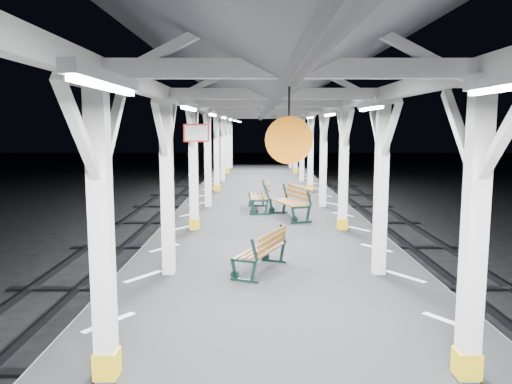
{
  "coord_description": "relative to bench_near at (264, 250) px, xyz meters",
  "views": [
    {
      "loc": [
        -0.35,
        -11.24,
        3.79
      ],
      "look_at": [
        -0.34,
        0.82,
        2.2
      ],
      "focal_mm": 35.0,
      "sensor_mm": 36.0,
      "label": 1
    }
  ],
  "objects": [
    {
      "name": "bench_mid",
      "position": [
        0.96,
        5.69,
        0.09
      ],
      "size": [
        1.24,
        1.93,
        0.98
      ],
      "rotation": [
        0.0,
        0.0,
        0.35
      ],
      "color": "#132E27",
      "rests_on": "platform"
    },
    {
      "name": "canopy",
      "position": [
        0.18,
        1.88,
        3.12
      ],
      "size": [
        5.4,
        49.0,
        4.65
      ],
      "color": "silver",
      "rests_on": "platform"
    },
    {
      "name": "hazard_stripes_left",
      "position": [
        -2.27,
        1.89,
        -0.43
      ],
      "size": [
        1.0,
        48.0,
        0.01
      ],
      "primitive_type": "cube",
      "color": "silver",
      "rests_on": "platform"
    },
    {
      "name": "ground",
      "position": [
        0.18,
        1.89,
        -1.44
      ],
      "size": [
        120.0,
        120.0,
        0.0
      ],
      "primitive_type": "plane",
      "color": "black",
      "rests_on": "ground"
    },
    {
      "name": "track_left",
      "position": [
        -4.82,
        1.89,
        -1.36
      ],
      "size": [
        2.2,
        60.0,
        0.16
      ],
      "color": "#2D2D33",
      "rests_on": "ground"
    },
    {
      "name": "bench_near",
      "position": [
        0.0,
        0.0,
        0.0
      ],
      "size": [
        1.11,
        1.61,
        0.82
      ],
      "rotation": [
        0.0,
        0.0,
        -0.41
      ],
      "color": "#132E27",
      "rests_on": "platform"
    },
    {
      "name": "hazard_stripes_right",
      "position": [
        2.63,
        1.89,
        -0.43
      ],
      "size": [
        1.0,
        48.0,
        0.01
      ],
      "primitive_type": "cube",
      "color": "silver",
      "rests_on": "platform"
    },
    {
      "name": "platform",
      "position": [
        0.18,
        1.89,
        -0.94
      ],
      "size": [
        6.0,
        50.0,
        1.0
      ],
      "primitive_type": "cube",
      "color": "black",
      "rests_on": "ground"
    },
    {
      "name": "track_right",
      "position": [
        5.18,
        1.89,
        -1.36
      ],
      "size": [
        2.2,
        60.0,
        0.16
      ],
      "color": "#2D2D33",
      "rests_on": "ground"
    },
    {
      "name": "bench_far",
      "position": [
        0.03,
        7.03,
        0.08
      ],
      "size": [
        0.73,
        1.81,
        0.97
      ],
      "rotation": [
        0.0,
        0.0,
        0.04
      ],
      "color": "#132E27",
      "rests_on": "platform"
    }
  ]
}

